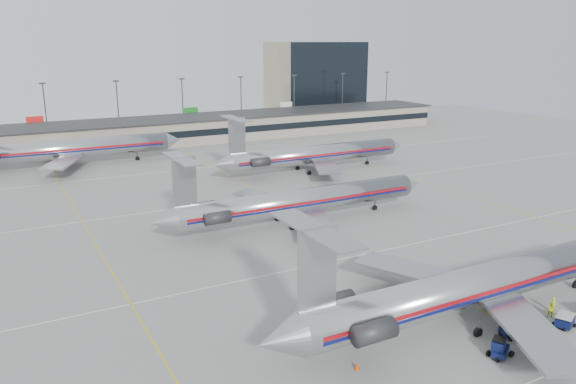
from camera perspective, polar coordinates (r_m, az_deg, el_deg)
ground at (r=63.96m, az=14.12°, el=-8.82°), size 260.00×260.00×0.00m
apron_markings at (r=71.00m, az=8.70°, el=-6.07°), size 160.00×0.15×0.02m
terminal at (r=147.89m, az=-12.19°, el=6.12°), size 162.00×17.00×6.25m
light_mast_row at (r=160.61m, az=-13.74°, el=8.68°), size 163.60×0.40×15.28m
distant_building at (r=199.34m, az=2.72°, el=11.40°), size 30.00×20.00×25.00m
jet_foreground at (r=55.63m, az=18.65°, el=-8.94°), size 46.56×27.41×12.19m
jet_second_row at (r=80.05m, az=0.86°, el=-0.93°), size 43.66×25.71×11.43m
jet_third_row at (r=112.47m, az=2.45°, el=3.85°), size 43.78×26.93×11.97m
jet_back_row at (r=124.79m, az=-21.86°, el=4.06°), size 48.18×29.63×13.17m
tug_left at (r=51.38m, az=20.70°, el=-14.64°), size 2.41×2.02×1.76m
tug_center at (r=54.89m, az=21.85°, el=-12.68°), size 2.52×1.61×1.90m
cart_inner at (r=58.68m, az=26.31°, el=-11.62°), size 2.41×2.08×1.15m
belt_loader at (r=60.51m, az=20.83°, el=-10.12°), size 4.92×2.29×2.52m
ramp_worker_near at (r=60.90m, az=25.37°, el=-10.34°), size 0.69×0.64×1.59m
ramp_worker_far at (r=59.81m, az=25.23°, el=-10.75°), size 1.02×1.00×1.65m
cone_left at (r=47.26m, az=7.03°, el=-17.13°), size 0.65×0.65×0.68m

